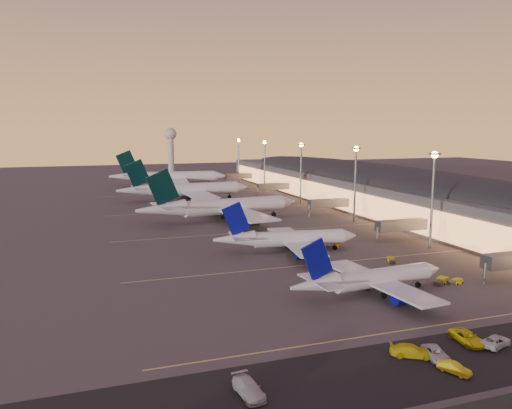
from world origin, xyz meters
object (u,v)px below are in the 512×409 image
object	(u,v)px
service_van_a	(249,388)
airliner_wide_far	(169,177)
service_van_c	(436,353)
service_van_e	(496,341)
airliner_narrow_north	(287,239)
radar_tower	(171,142)
service_van_d	(467,338)
airliner_narrow_south	(370,279)
baggage_tug_d	(391,260)
baggage_tug_b	(441,281)
airliner_wide_mid	(185,190)
service_van_b	(454,368)
baggage_tug_a	(456,282)
airliner_wide_near	(222,207)
service_van_f	(411,351)
baggage_tug_c	(334,245)

from	to	relation	value
service_van_a	airliner_wide_far	bearing A→B (deg)	77.80
service_van_a	service_van_c	world-z (taller)	service_van_a
service_van_e	airliner_narrow_north	bearing A→B (deg)	-10.75
airliner_wide_far	radar_tower	world-z (taller)	radar_tower
service_van_d	airliner_narrow_south	bearing A→B (deg)	100.16
airliner_narrow_south	service_van_c	bearing A→B (deg)	-107.58
airliner_narrow_north	service_van_e	world-z (taller)	airliner_narrow_north
baggage_tug_d	service_van_d	distance (m)	45.73
baggage_tug_b	service_van_c	size ratio (longest dim) A/B	0.80
airliner_wide_mid	service_van_b	bearing A→B (deg)	-90.78
service_van_d	service_van_e	bearing A→B (deg)	-29.70
service_van_d	service_van_c	bearing A→B (deg)	-155.80
airliner_narrow_south	baggage_tug_a	distance (m)	20.75
baggage_tug_a	service_van_d	world-z (taller)	service_van_d
airliner_wide_near	service_van_c	size ratio (longest dim) A/B	10.86
airliner_narrow_south	service_van_b	size ratio (longest dim) A/B	8.10
service_van_e	service_van_f	xyz separation A→B (m)	(-13.85, 1.23, 0.08)
airliner_wide_near	airliner_narrow_south	bearing A→B (deg)	-92.95
airliner_wide_near	service_van_b	size ratio (longest dim) A/B	13.96
airliner_narrow_south	service_van_c	xyz separation A→B (m)	(-5.76, -26.34, -2.42)
service_van_f	airliner_wide_near	bearing A→B (deg)	26.50
airliner_narrow_north	baggage_tug_c	distance (m)	14.66
baggage_tug_b	airliner_wide_far	bearing A→B (deg)	67.16
airliner_narrow_south	service_van_b	bearing A→B (deg)	-106.83
baggage_tug_b	service_van_e	size ratio (longest dim) A/B	0.78
airliner_wide_mid	service_van_e	world-z (taller)	airliner_wide_mid
airliner_narrow_north	service_van_e	bearing A→B (deg)	-75.85
airliner_narrow_south	service_van_a	size ratio (longest dim) A/B	5.59
airliner_wide_near	service_van_f	xyz separation A→B (m)	(-2.05, -109.37, -4.03)
airliner_narrow_south	service_van_e	bearing A→B (deg)	-83.80
airliner_narrow_north	service_van_d	distance (m)	60.32
airliner_wide_far	service_van_c	world-z (taller)	airliner_wide_far
service_van_b	airliner_wide_near	bearing A→B (deg)	66.21
airliner_narrow_north	radar_tower	xyz separation A→B (m)	(12.36, 251.98, 18.35)
airliner_wide_far	baggage_tug_c	bearing A→B (deg)	-76.08
airliner_narrow_north	airliner_wide_near	xyz separation A→B (m)	(-4.36, 48.25, 1.36)
baggage_tug_b	service_van_b	world-z (taller)	service_van_b
airliner_wide_far	service_van_b	bearing A→B (deg)	-82.76
airliner_narrow_north	baggage_tug_c	size ratio (longest dim) A/B	9.44
service_van_f	service_van_a	bearing A→B (deg)	122.88
radar_tower	service_van_a	world-z (taller)	radar_tower
airliner_narrow_south	service_van_d	size ratio (longest dim) A/B	5.52
airliner_narrow_south	service_van_a	world-z (taller)	airliner_narrow_south
service_van_c	baggage_tug_c	bearing A→B (deg)	88.52
airliner_narrow_north	service_van_d	size ratio (longest dim) A/B	6.13
service_van_c	service_van_d	size ratio (longest dim) A/B	0.88
airliner_narrow_south	airliner_wide_far	distance (m)	195.88
baggage_tug_a	baggage_tug_c	distance (m)	38.12
airliner_wide_mid	service_van_e	xyz separation A→B (m)	(14.07, -163.81, -4.11)
airliner_wide_far	baggage_tug_b	world-z (taller)	airliner_wide_far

